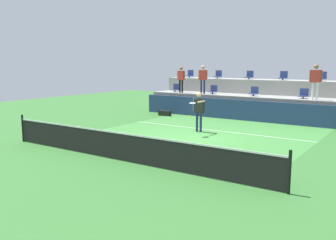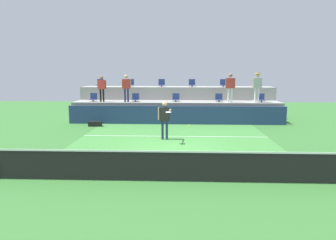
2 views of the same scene
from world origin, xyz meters
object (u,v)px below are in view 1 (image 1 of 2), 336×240
object	(u,v)px
tennis_player	(199,108)
tennis_ball	(190,116)
spectator_in_grey	(316,78)
stadium_chair_lower_right	(304,94)
equipment_bag	(165,113)
stadium_chair_upper_mid_right	(283,76)
spectator_leaning_on_rail	(203,77)
stadium_chair_upper_far_left	(190,74)
stadium_chair_upper_left	(218,75)
stadium_chair_lower_left	(213,90)
stadium_chair_lower_center	(254,92)
stadium_chair_upper_right	(322,77)
spectator_in_white	(181,77)
stadium_chair_lower_far_left	(176,88)
stadium_chair_upper_mid_left	(249,76)

from	to	relation	value
tennis_player	tennis_ball	xyz separation A→B (m)	(1.08, -2.56, -0.01)
spectator_in_grey	stadium_chair_lower_right	bearing A→B (deg)	148.62
equipment_bag	stadium_chair_upper_mid_right	bearing A→B (deg)	35.03
tennis_player	stadium_chair_upper_mid_right	bearing A→B (deg)	78.68
spectator_leaning_on_rail	equipment_bag	bearing A→B (deg)	-130.52
stadium_chair_upper_far_left	stadium_chair_upper_mid_right	world-z (taller)	same
stadium_chair_upper_left	stadium_chair_lower_left	bearing A→B (deg)	-71.84
stadium_chair_upper_far_left	stadium_chair_upper_left	size ratio (longest dim) A/B	1.00
stadium_chair_lower_center	stadium_chair_upper_far_left	world-z (taller)	stadium_chair_upper_far_left
stadium_chair_upper_left	stadium_chair_upper_mid_right	xyz separation A→B (m)	(4.23, 0.00, 0.00)
stadium_chair_upper_mid_right	stadium_chair_upper_right	size ratio (longest dim) A/B	1.00
stadium_chair_lower_right	stadium_chair_upper_far_left	bearing A→B (deg)	167.32
stadium_chair_upper_left	spectator_in_white	xyz separation A→B (m)	(-1.46, -2.18, -0.10)
tennis_player	spectator_in_white	bearing A→B (deg)	129.09
stadium_chair_upper_far_left	stadium_chair_lower_far_left	bearing A→B (deg)	-89.84
stadium_chair_upper_far_left	spectator_in_grey	size ratio (longest dim) A/B	0.29
spectator_in_white	tennis_ball	xyz separation A→B (m)	(5.30, -7.75, -1.11)
stadium_chair_upper_mid_left	tennis_player	distance (m)	7.50
tennis_player	spectator_leaning_on_rail	size ratio (longest dim) A/B	1.06
stadium_chair_lower_right	stadium_chair_upper_far_left	size ratio (longest dim) A/B	1.00
stadium_chair_lower_right	stadium_chair_upper_mid_left	size ratio (longest dim) A/B	1.00
stadium_chair_lower_far_left	equipment_bag	size ratio (longest dim) A/B	0.68
spectator_leaning_on_rail	equipment_bag	xyz separation A→B (m)	(-1.54, -1.80, -2.12)
stadium_chair_upper_mid_left	spectator_in_white	bearing A→B (deg)	-148.78
stadium_chair_lower_center	spectator_in_grey	xyz separation A→B (m)	(3.34, -0.38, 0.87)
tennis_ball	stadium_chair_upper_far_left	bearing A→B (deg)	121.00
stadium_chair_upper_mid_right	tennis_ball	size ratio (longest dim) A/B	7.65
stadium_chair_lower_far_left	spectator_in_white	xyz separation A→B (m)	(0.66, -0.38, 0.75)
stadium_chair_upper_right	tennis_ball	xyz separation A→B (m)	(-2.53, -9.93, -1.21)
tennis_ball	stadium_chair_upper_left	bearing A→B (deg)	111.14
stadium_chair_upper_left	tennis_player	size ratio (longest dim) A/B	0.29
spectator_in_white	stadium_chair_upper_mid_left	bearing A→B (deg)	31.22
tennis_ball	tennis_player	bearing A→B (deg)	112.93
stadium_chair_lower_left	spectator_in_white	size ratio (longest dim) A/B	0.32
stadium_chair_upper_far_left	stadium_chair_upper_mid_right	distance (m)	6.36
stadium_chair_lower_center	stadium_chair_lower_right	world-z (taller)	same
stadium_chair_lower_right	equipment_bag	world-z (taller)	stadium_chair_lower_right
stadium_chair_lower_right	spectator_in_white	world-z (taller)	spectator_in_white
stadium_chair_lower_far_left	stadium_chair_lower_left	distance (m)	2.71
stadium_chair_upper_mid_right	stadium_chair_upper_right	world-z (taller)	same
stadium_chair_upper_mid_left	spectator_in_grey	bearing A→B (deg)	-26.60
stadium_chair_lower_left	stadium_chair_upper_left	size ratio (longest dim) A/B	1.00
stadium_chair_upper_mid_right	spectator_leaning_on_rail	distance (m)	4.69
stadium_chair_lower_right	stadium_chair_upper_mid_right	world-z (taller)	stadium_chair_upper_mid_right
stadium_chair_lower_center	tennis_player	bearing A→B (deg)	-94.20
spectator_in_white	tennis_player	bearing A→B (deg)	-50.91
stadium_chair_lower_left	tennis_ball	distance (m)	8.76
stadium_chair_upper_far_left	stadium_chair_upper_mid_right	size ratio (longest dim) A/B	1.00
stadium_chair_lower_far_left	stadium_chair_upper_right	bearing A→B (deg)	11.97
stadium_chair_lower_right	spectator_in_white	distance (m)	7.38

